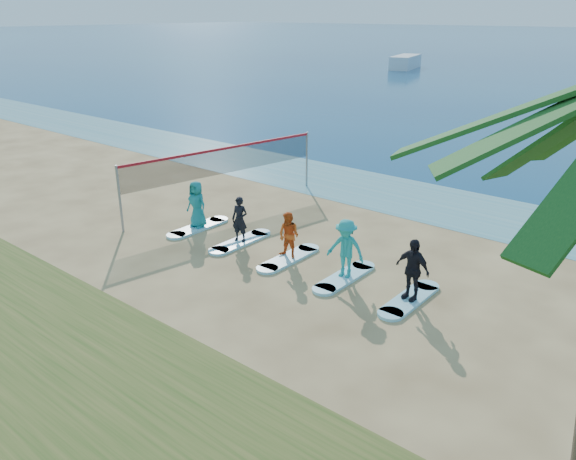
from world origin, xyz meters
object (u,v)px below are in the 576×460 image
Objects in this scene: surfboard_2 at (289,258)px; student_0 at (197,204)px; volleyball_net at (224,161)px; student_2 at (289,235)px; surfboard_4 at (410,299)px; surfboard_0 at (198,227)px; surfboard_3 at (344,277)px; student_1 at (240,219)px; student_4 at (412,269)px; boat_offshore_a at (405,69)px; surfboard_1 at (240,242)px; student_3 at (346,248)px.

student_0 is at bearing 180.00° from surfboard_2.
volleyball_net is 5.90× the size of student_2.
volleyball_net is 2.85m from student_0.
student_0 is at bearing 180.00° from surfboard_4.
student_2 is at bearing 0.00° from surfboard_0.
surfboard_3 is at bearing -3.71° from student_0.
surfboard_0 is at bearing 163.46° from student_1.
student_1 reaches higher than surfboard_3.
student_4 is (9.82, -2.46, -0.93)m from volleyball_net.
surfboard_0 is 4.38m from surfboard_2.
student_4 is (8.75, 0.00, 0.93)m from surfboard_0.
surfboard_2 is 1.00× the size of surfboard_4.
volleyball_net is 4.07× the size of surfboard_4.
student_0 reaches higher than surfboard_3.
boat_offshore_a is 4.65× the size of student_0.
student_4 reaches higher than surfboard_2.
surfboard_1 is at bearing 180.00° from surfboard_4.
student_1 is (3.26, -2.46, -1.02)m from volleyball_net.
surfboard_2 is 4.47m from student_4.
surfboard_1 is at bearing 180.00° from surfboard_2.
student_1 reaches higher than surfboard_2.
surfboard_1 is 0.83m from student_1.
student_1 is at bearing 0.00° from surfboard_1.
surfboard_3 is at bearing 0.00° from surfboard_0.
surfboard_4 is (8.75, 0.00, 0.00)m from surfboard_0.
student_3 is at bearing 0.00° from surfboard_3.
surfboard_1 is 1.00× the size of surfboard_4.
student_2 reaches higher than surfboard_4.
student_0 is 4.47m from surfboard_2.
boat_offshore_a is 3.65× the size of surfboard_1.
student_4 is at bearing -16.54° from student_1.
student_3 reaches higher than student_0.
boat_offshore_a is 5.09× the size of student_1.
surfboard_0 is 1.24× the size of student_4.
surfboard_0 is 2.19m from surfboard_1.
student_0 is 2.37m from surfboard_1.
student_4 is (6.56, 0.00, 0.93)m from surfboard_1.
student_3 reaches higher than surfboard_1.
student_3 is at bearing 180.00° from surfboard_4.
student_4 is (4.38, 0.00, 0.13)m from student_2.
surfboard_2 is (2.19, 0.00, -0.83)m from student_1.
surfboard_1 is 1.24× the size of student_4.
student_3 reaches higher than student_4.
volleyball_net is 4.07× the size of surfboard_0.
student_2 is (28.87, -60.44, 0.85)m from boat_offshore_a.
surfboard_2 is at bearing 0.00° from student_2.
surfboard_1 is at bearing -3.71° from student_0.
volleyball_net is 5.17× the size of student_0.
student_4 is at bearing -6.15° from student_2.
boat_offshore_a is at bearing 117.19° from surfboard_3.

